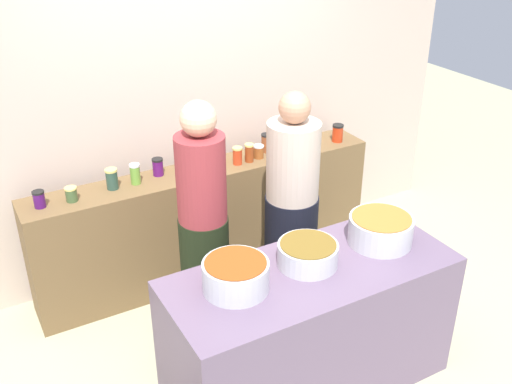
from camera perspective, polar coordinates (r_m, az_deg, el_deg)
ground at (r=4.13m, az=2.46°, el=-15.04°), size 12.00×12.00×0.00m
storefront_wall at (r=4.53m, az=-6.95°, el=10.71°), size 4.80×0.12×3.00m
display_shelf at (r=4.65m, az=-4.53°, el=-2.80°), size 2.70×0.36×0.91m
prep_table at (r=3.66m, az=5.11°, el=-12.86°), size 1.70×0.70×0.85m
preserve_jar_0 at (r=4.11m, az=-20.02°, el=-0.65°), size 0.08×0.08×0.11m
preserve_jar_1 at (r=4.13m, az=-17.24°, el=-0.20°), size 0.08×0.08×0.10m
preserve_jar_2 at (r=4.21m, az=-13.61°, el=1.23°), size 0.08×0.08×0.15m
preserve_jar_3 at (r=4.25m, az=-11.47°, el=1.71°), size 0.07×0.07×0.15m
preserve_jar_4 at (r=4.35m, az=-9.36°, el=2.39°), size 0.08×0.08×0.13m
preserve_jar_5 at (r=4.38m, az=-6.76°, el=2.75°), size 0.07×0.07×0.13m
preserve_jar_6 at (r=4.46m, az=-5.34°, el=3.12°), size 0.07×0.07×0.10m
preserve_jar_7 at (r=4.49m, az=-3.82°, el=3.68°), size 0.07×0.07×0.15m
preserve_jar_8 at (r=4.47m, az=-1.78°, el=3.49°), size 0.07×0.07×0.13m
preserve_jar_9 at (r=4.51m, az=-0.65°, el=3.77°), size 0.07×0.07×0.14m
preserve_jar_10 at (r=4.58m, az=0.24°, el=3.89°), size 0.08×0.08×0.10m
preserve_jar_11 at (r=4.68m, az=1.04°, el=4.73°), size 0.09×0.09×0.15m
preserve_jar_12 at (r=4.75m, az=3.38°, el=4.93°), size 0.09×0.09×0.13m
preserve_jar_13 at (r=4.85m, az=5.07°, el=5.26°), size 0.08×0.08×0.12m
preserve_jar_14 at (r=4.92m, az=7.81°, el=5.61°), size 0.09×0.09×0.14m
cooking_pot_left at (r=3.20m, az=-1.95°, el=-8.00°), size 0.36×0.36×0.17m
cooking_pot_center at (r=3.41m, az=4.96°, el=-5.93°), size 0.35×0.35×0.14m
cooking_pot_right at (r=3.67m, az=11.81°, el=-3.56°), size 0.39×0.39×0.17m
cook_with_tongs at (r=3.84m, az=-5.01°, el=-4.30°), size 0.32×0.32×1.69m
cook_in_cap at (r=4.16m, az=3.40°, el=-2.25°), size 0.37×0.37×1.63m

